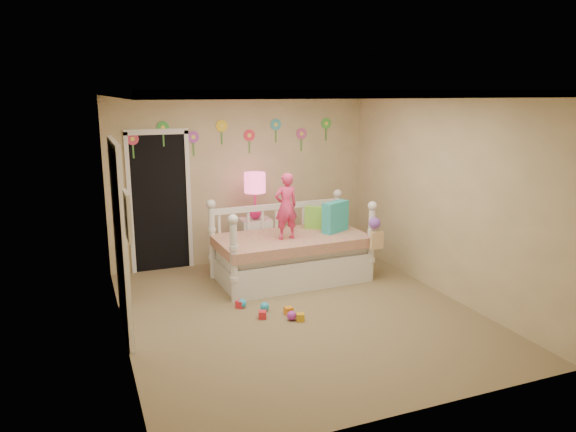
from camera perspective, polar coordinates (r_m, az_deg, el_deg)
name	(u,v)px	position (r m, az deg, el deg)	size (l,w,h in m)	color
floor	(299,312)	(6.60, 1.12, -10.10)	(4.00, 4.50, 0.01)	#7F684C
ceiling	(300,90)	(6.07, 1.24, 13.10)	(4.00, 4.50, 0.01)	white
back_wall	(242,178)	(8.29, -4.85, 4.02)	(4.00, 0.01, 2.60)	tan
left_wall	(117,222)	(5.75, -17.52, -0.56)	(0.01, 4.50, 2.60)	tan
right_wall	(443,194)	(7.20, 16.03, 2.19)	(0.01, 4.50, 2.60)	tan
crown_molding	(300,93)	(6.07, 1.24, 12.82)	(4.00, 4.50, 0.06)	white
daybed	(291,240)	(7.53, 0.32, -2.54)	(2.10, 1.13, 1.14)	white
pillow_turquoise	(335,217)	(7.70, 5.00, -0.09)	(0.43, 0.15, 0.43)	#22A5AE
pillow_lime	(317,218)	(7.88, 3.05, -0.16)	(0.34, 0.13, 0.32)	#7FD942
child	(286,206)	(7.25, -0.21, 1.04)	(0.33, 0.22, 0.90)	#F43772
nightstand	(256,243)	(8.15, -3.42, -2.83)	(0.44, 0.34, 0.74)	white
table_lamp	(255,188)	(7.96, -3.50, 2.91)	(0.31, 0.31, 0.69)	#F92182
closet_doorway	(160,201)	(8.06, -13.32, 1.54)	(0.90, 0.04, 2.07)	black
flower_decals	(236,136)	(8.18, -5.52, 8.40)	(3.40, 0.02, 0.50)	#B2668C
mirror_closet	(120,238)	(6.11, -17.21, -2.19)	(0.07, 1.30, 2.10)	white
wall_picture	(127,216)	(4.83, -16.54, 0.01)	(0.05, 0.34, 0.42)	white
hanging_bag	(375,234)	(7.44, 9.13, -1.91)	(0.20, 0.16, 0.36)	beige
toy_scatter	(279,308)	(6.58, -0.93, -9.64)	(0.80, 1.30, 0.11)	#996666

